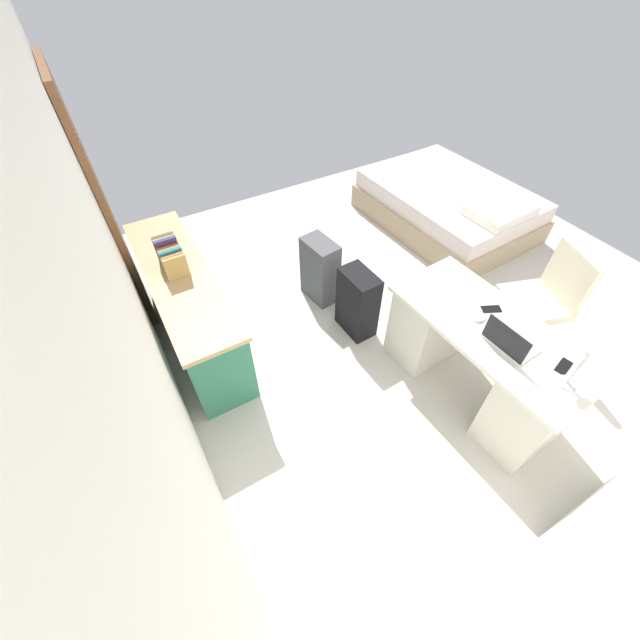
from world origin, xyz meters
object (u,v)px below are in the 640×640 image
laptop (509,341)px  cell_phone_by_mouse (491,309)px  bed (448,206)px  desk_lamp (581,353)px  suitcase_spare_grey (320,270)px  credenza (189,306)px  computer_mouse (480,318)px  figurine_small (165,247)px  office_chair (538,305)px  suitcase_black (357,303)px  desk (478,358)px  cell_phone_near_laptop (564,366)px

laptop → cell_phone_by_mouse: size_ratio=2.37×
bed → desk_lamp: (-2.40, 1.45, 0.75)m
bed → suitcase_spare_grey: suitcase_spare_grey is taller
credenza → laptop: 2.49m
suitcase_spare_grey → cell_phone_by_mouse: cell_phone_by_mouse is taller
computer_mouse → figurine_small: bearing=38.9°
credenza → suitcase_spare_grey: (-0.10, -1.23, -0.05)m
bed → office_chair: bearing=159.3°
office_chair → laptop: size_ratio=2.92×
suitcase_black → desk: bearing=-160.0°
office_chair → bed: bearing=-20.7°
bed → laptop: size_ratio=6.10×
bed → suitcase_black: bearing=115.1°
suitcase_black → figurine_small: 1.67m
suitcase_black → suitcase_spare_grey: 0.55m
desk → credenza: same height
computer_mouse → figurine_small: 2.50m
laptop → bed: bearing=-36.8°
office_chair → credenza: size_ratio=0.52×
office_chair → suitcase_black: (0.86, 1.23, -0.10)m
credenza → office_chair: bearing=-120.8°
desk → cell_phone_by_mouse: cell_phone_by_mouse is taller
computer_mouse → figurine_small: size_ratio=0.91×
laptop → desk_lamp: size_ratio=0.93×
office_chair → cell_phone_near_laptop: bearing=130.7°
laptop → cell_phone_near_laptop: 0.35m
credenza → desk_lamp: (-2.16, -1.74, 0.62)m
suitcase_black → computer_mouse: size_ratio=6.42×
figurine_small → cell_phone_by_mouse: bearing=-135.0°
bed → cell_phone_by_mouse: (-1.76, 1.37, 0.50)m
bed → cell_phone_by_mouse: 2.29m
suitcase_spare_grey → credenza: bearing=78.0°
desk → computer_mouse: 0.38m
cell_phone_near_laptop → figurine_small: 3.03m
suitcase_black → cell_phone_near_laptop: 1.62m
desk → suitcase_spare_grey: size_ratio=2.28×
cell_phone_near_laptop → desk_lamp: size_ratio=0.39×
bed → credenza: bearing=94.4°
office_chair → cell_phone_by_mouse: (-0.01, 0.71, 0.32)m
desk_lamp → cell_phone_near_laptop: bearing=-62.1°
computer_mouse → desk_lamp: (-0.61, -0.06, 0.24)m
cell_phone_by_mouse → desk_lamp: 0.69m
desk → cell_phone_by_mouse: bearing=-41.2°
suitcase_black → cell_phone_near_laptop: cell_phone_near_laptop is taller
laptop → suitcase_spare_grey: bearing=13.9°
desk → cell_phone_near_laptop: bearing=-164.9°
desk → desk_lamp: bearing=-176.5°
figurine_small → suitcase_black: bearing=-126.2°
figurine_small → suitcase_spare_grey: bearing=-108.2°
suitcase_black → laptop: 1.31m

